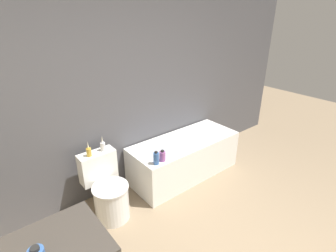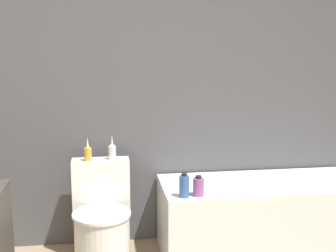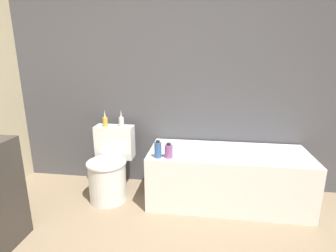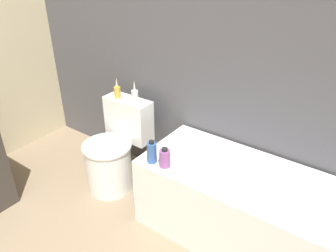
{
  "view_description": "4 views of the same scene",
  "coord_description": "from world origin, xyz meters",
  "px_view_note": "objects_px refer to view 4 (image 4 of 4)",
  "views": [
    {
      "loc": [
        -1.47,
        -0.56,
        2.25
      ],
      "look_at": [
        0.35,
        1.69,
        0.95
      ],
      "focal_mm": 28.0,
      "sensor_mm": 36.0,
      "label": 1
    },
    {
      "loc": [
        -0.45,
        -1.42,
        1.63
      ],
      "look_at": [
        -0.0,
        1.73,
        1.03
      ],
      "focal_mm": 50.0,
      "sensor_mm": 36.0,
      "label": 2
    },
    {
      "loc": [
        0.51,
        -0.71,
        1.51
      ],
      "look_at": [
        0.17,
        1.71,
        0.84
      ],
      "focal_mm": 28.0,
      "sensor_mm": 36.0,
      "label": 3
    },
    {
      "loc": [
        1.27,
        0.14,
        1.88
      ],
      "look_at": [
        0.13,
        1.72,
        0.8
      ],
      "focal_mm": 35.0,
      "sensor_mm": 36.0,
      "label": 4
    }
  ],
  "objects_px": {
    "bathtub": "(254,212)",
    "shampoo_bottle_tall": "(152,152)",
    "shampoo_bottle_short": "(165,158)",
    "toilet": "(115,152)",
    "vase_gold": "(117,91)",
    "vase_silver": "(135,95)"
  },
  "relations": [
    {
      "from": "bathtub",
      "to": "vase_gold",
      "type": "bearing_deg",
      "value": 174.9
    },
    {
      "from": "bathtub",
      "to": "vase_gold",
      "type": "xyz_separation_m",
      "value": [
        -1.33,
        0.12,
        0.52
      ]
    },
    {
      "from": "toilet",
      "to": "vase_gold",
      "type": "xyz_separation_m",
      "value": [
        -0.09,
        0.18,
        0.49
      ]
    },
    {
      "from": "toilet",
      "to": "shampoo_bottle_short",
      "type": "height_order",
      "value": "toilet"
    },
    {
      "from": "vase_gold",
      "to": "vase_silver",
      "type": "xyz_separation_m",
      "value": [
        0.18,
        0.02,
        0.0
      ]
    },
    {
      "from": "bathtub",
      "to": "shampoo_bottle_short",
      "type": "height_order",
      "value": "shampoo_bottle_short"
    },
    {
      "from": "toilet",
      "to": "vase_silver",
      "type": "distance_m",
      "value": 0.53
    },
    {
      "from": "toilet",
      "to": "shampoo_bottle_tall",
      "type": "xyz_separation_m",
      "value": [
        0.56,
        -0.19,
        0.32
      ]
    },
    {
      "from": "shampoo_bottle_tall",
      "to": "vase_silver",
      "type": "bearing_deg",
      "value": 141.01
    },
    {
      "from": "shampoo_bottle_short",
      "to": "shampoo_bottle_tall",
      "type": "bearing_deg",
      "value": -174.0
    },
    {
      "from": "vase_gold",
      "to": "vase_silver",
      "type": "bearing_deg",
      "value": 5.97
    },
    {
      "from": "bathtub",
      "to": "shampoo_bottle_tall",
      "type": "distance_m",
      "value": 0.81
    },
    {
      "from": "bathtub",
      "to": "toilet",
      "type": "relative_size",
      "value": 2.16
    },
    {
      "from": "shampoo_bottle_tall",
      "to": "vase_gold",
      "type": "bearing_deg",
      "value": 150.74
    },
    {
      "from": "shampoo_bottle_short",
      "to": "vase_gold",
      "type": "bearing_deg",
      "value": 154.79
    },
    {
      "from": "vase_silver",
      "to": "shampoo_bottle_tall",
      "type": "bearing_deg",
      "value": -38.99
    },
    {
      "from": "bathtub",
      "to": "vase_silver",
      "type": "distance_m",
      "value": 1.28
    },
    {
      "from": "toilet",
      "to": "vase_gold",
      "type": "height_order",
      "value": "vase_gold"
    },
    {
      "from": "toilet",
      "to": "vase_silver",
      "type": "relative_size",
      "value": 3.86
    },
    {
      "from": "shampoo_bottle_tall",
      "to": "shampoo_bottle_short",
      "type": "bearing_deg",
      "value": 6.0
    },
    {
      "from": "bathtub",
      "to": "shampoo_bottle_tall",
      "type": "xyz_separation_m",
      "value": [
        -0.68,
        -0.25,
        0.35
      ]
    },
    {
      "from": "vase_gold",
      "to": "shampoo_bottle_tall",
      "type": "relative_size",
      "value": 1.08
    }
  ]
}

